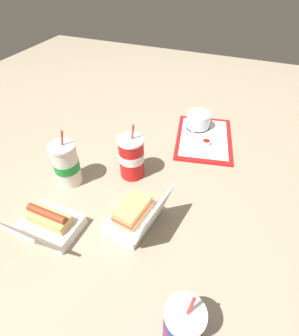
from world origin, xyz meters
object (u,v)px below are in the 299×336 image
object	(u,v)px
ketchup_cup	(206,143)
plastic_fork	(188,138)
cake_container	(198,121)
soda_cup_corner	(183,325)
clamshell_sandwich_back	(135,215)
soda_cup_center	(132,157)
food_tray	(204,138)
clamshell_hotdog_left	(47,224)
soda_cup_left	(66,164)

from	to	relation	value
ketchup_cup	plastic_fork	size ratio (longest dim) A/B	0.36
cake_container	plastic_fork	distance (m)	0.12
plastic_fork	soda_cup_corner	xyz separation A→B (m)	(-0.81, -0.20, 0.06)
clamshell_sandwich_back	cake_container	bearing A→B (deg)	-4.80
plastic_fork	soda_cup_center	xyz separation A→B (m)	(-0.32, 0.15, 0.07)
soda_cup_corner	food_tray	bearing A→B (deg)	9.01
ketchup_cup	clamshell_sandwich_back	bearing A→B (deg)	165.96
food_tray	clamshell_sandwich_back	size ratio (longest dim) A/B	1.96
ketchup_cup	clamshell_hotdog_left	bearing A→B (deg)	149.62
cake_container	soda_cup_corner	bearing A→B (deg)	-168.59
food_tray	cake_container	bearing A→B (deg)	33.60
ketchup_cup	soda_cup_center	distance (m)	0.39
soda_cup_corner	cake_container	bearing A→B (deg)	11.41
plastic_fork	ketchup_cup	bearing A→B (deg)	-93.01
food_tray	clamshell_hotdog_left	distance (m)	0.80
clamshell_sandwich_back	soda_cup_center	world-z (taller)	soda_cup_center
cake_container	soda_cup_center	xyz separation A→B (m)	(-0.43, 0.17, 0.04)
clamshell_hotdog_left	clamshell_sandwich_back	world-z (taller)	clamshell_hotdog_left
soda_cup_center	cake_container	bearing A→B (deg)	-21.41
cake_container	soda_cup_corner	xyz separation A→B (m)	(-0.92, -0.19, 0.02)
clamshell_hotdog_left	soda_cup_corner	distance (m)	0.51
clamshell_sandwich_back	soda_cup_corner	size ratio (longest dim) A/B	1.04
clamshell_hotdog_left	soda_cup_left	size ratio (longest dim) A/B	0.86
plastic_fork	food_tray	bearing A→B (deg)	-52.73
ketchup_cup	plastic_fork	bearing A→B (deg)	76.10
clamshell_sandwich_back	clamshell_hotdog_left	bearing A→B (deg)	118.37
cake_container	soda_cup_corner	size ratio (longest dim) A/B	0.60
cake_container	soda_cup_left	bearing A→B (deg)	145.66
cake_container	soda_cup_left	xyz separation A→B (m)	(-0.56, 0.38, 0.04)
ketchup_cup	clamshell_hotdog_left	distance (m)	0.76
clamshell_hotdog_left	clamshell_sandwich_back	size ratio (longest dim) A/B	0.98
clamshell_hotdog_left	soda_cup_corner	size ratio (longest dim) A/B	1.02
ketchup_cup	soda_cup_corner	world-z (taller)	soda_cup_corner
ketchup_cup	plastic_fork	xyz separation A→B (m)	(0.02, 0.09, -0.01)
plastic_fork	clamshell_sandwich_back	world-z (taller)	clamshell_sandwich_back
clamshell_hotdog_left	clamshell_sandwich_back	distance (m)	0.29
clamshell_hotdog_left	soda_cup_left	bearing A→B (deg)	17.83
cake_container	clamshell_hotdog_left	world-z (taller)	clamshell_hotdog_left
cake_container	soda_cup_left	world-z (taller)	soda_cup_left
soda_cup_corner	soda_cup_left	bearing A→B (deg)	57.47
clamshell_sandwich_back	soda_cup_corner	distance (m)	0.36
ketchup_cup	clamshell_hotdog_left	xyz separation A→B (m)	(-0.65, 0.38, 0.01)
ketchup_cup	soda_cup_left	bearing A→B (deg)	132.80
clamshell_sandwich_back	soda_cup_center	size ratio (longest dim) A/B	0.89
food_tray	soda_cup_corner	world-z (taller)	soda_cup_corner
plastic_fork	clamshell_hotdog_left	xyz separation A→B (m)	(-0.68, 0.29, 0.02)
ketchup_cup	soda_cup_corner	xyz separation A→B (m)	(-0.79, -0.11, 0.05)
cake_container	ketchup_cup	xyz separation A→B (m)	(-0.14, -0.07, -0.02)
ketchup_cup	soda_cup_left	distance (m)	0.63
plastic_fork	clamshell_sandwich_back	size ratio (longest dim) A/B	0.52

